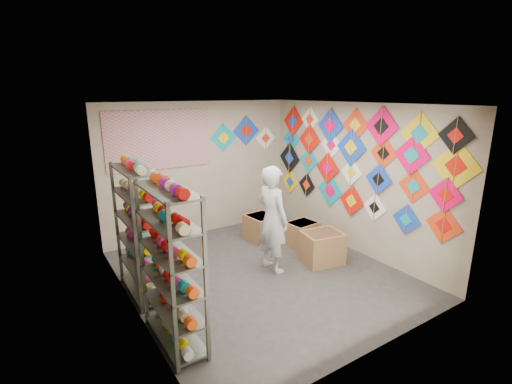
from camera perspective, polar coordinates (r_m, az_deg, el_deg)
ground at (r=6.20m, az=0.74°, el=-12.44°), size 4.50×4.50×0.00m
room_walls at (r=5.63m, az=0.80°, el=2.57°), size 4.50×4.50×4.50m
shelf_rack_front at (r=4.38m, az=-12.89°, el=-11.29°), size 0.40×1.10×1.90m
shelf_rack_back at (r=5.52m, az=-17.60°, el=-5.93°), size 0.40×1.10×1.90m
string_spools at (r=4.90m, az=-15.61°, el=-7.29°), size 0.12×2.36×0.12m
kite_wall_display at (r=6.91m, az=14.54°, el=4.85°), size 0.05×4.39×2.02m
back_wall_kites at (r=7.99m, az=-1.91°, el=8.75°), size 1.61×0.02×0.77m
poster at (r=7.22m, az=-14.60°, el=7.74°), size 2.00×0.01×1.10m
shopkeeper at (r=6.00m, az=2.55°, el=-4.21°), size 0.73×0.55×1.76m
carton_a at (r=6.57m, az=10.07°, el=-8.40°), size 0.75×0.66×0.55m
carton_b at (r=7.25m, az=7.08°, el=-6.36°), size 0.60×0.51×0.45m
carton_c at (r=7.43m, az=0.84°, el=-5.49°), size 0.57×0.62×0.50m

